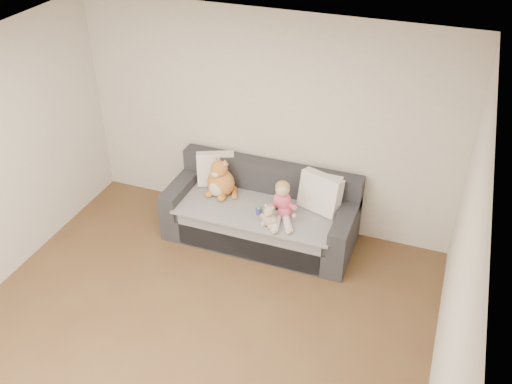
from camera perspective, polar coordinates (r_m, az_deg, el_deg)
room_shell at (r=4.97m, az=-7.08°, el=-3.07°), size 5.00×5.00×5.00m
sofa at (r=6.72m, az=0.57°, el=-2.30°), size 2.20×0.94×0.85m
cushion_left at (r=6.91m, az=-4.05°, el=2.35°), size 0.49×0.37×0.42m
cushion_right_back at (r=6.52m, az=6.59°, el=0.09°), size 0.44×0.20×0.41m
cushion_right_front at (r=6.45m, az=6.45°, el=-0.09°), size 0.53×0.36×0.46m
toddler at (r=6.29m, az=2.63°, el=-1.19°), size 0.32×0.47×0.46m
plush_cat at (r=6.71m, az=-3.59°, el=1.12°), size 0.40×0.34×0.51m
teddy_bear at (r=6.22m, az=1.31°, el=-2.57°), size 0.21×0.17×0.27m
plush_cow at (r=6.36m, az=1.84°, el=-2.05°), size 0.15×0.22×0.18m
sippy_cup at (r=6.42m, az=0.30°, el=-1.79°), size 0.11×0.08×0.12m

